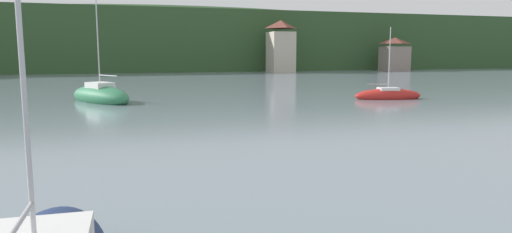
# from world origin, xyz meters

# --- Properties ---
(wooded_hillside) EXTENTS (352.00, 75.65, 28.10)m
(wooded_hillside) POSITION_xyz_m (7.68, 157.00, 5.70)
(wooded_hillside) COLOR #2D4C28
(wooded_hillside) RESTS_ON ground_plane
(shore_building_central) EXTENTS (5.10, 5.64, 10.87)m
(shore_building_central) POSITION_xyz_m (27.37, 108.60, 5.27)
(shore_building_central) COLOR #BCB29E
(shore_building_central) RESTS_ON ground_plane
(shore_building_eastcentral) EXTENTS (6.23, 4.25, 7.54)m
(shore_building_eastcentral) POSITION_xyz_m (54.74, 107.94, 3.66)
(shore_building_eastcentral) COLOR gray
(shore_building_eastcentral) RESTS_ON ground_plane
(sailboat_far_2) EXTENTS (6.43, 2.82, 6.84)m
(sailboat_far_2) POSITION_xyz_m (17.32, 53.34, 0.33)
(sailboat_far_2) COLOR red
(sailboat_far_2) RESTS_ON ground_plane
(sailboat_far_5) EXTENTS (6.34, 8.35, 12.49)m
(sailboat_far_5) POSITION_xyz_m (-7.70, 58.65, 0.51)
(sailboat_far_5) COLOR #2D754C
(sailboat_far_5) RESTS_ON ground_plane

